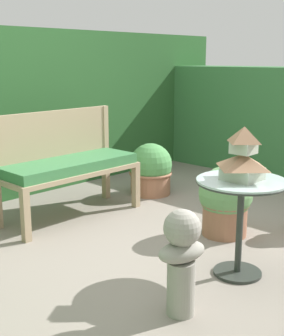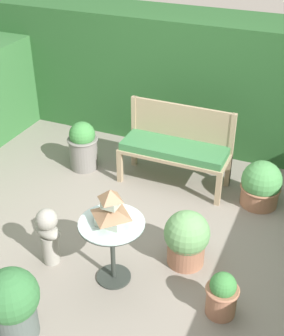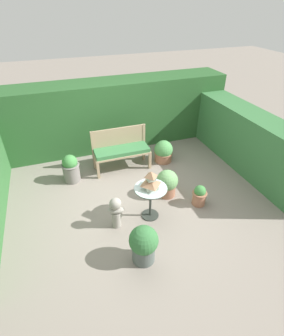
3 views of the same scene
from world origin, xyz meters
The scene contains 8 objects.
ground centered at (0.00, 0.00, 0.00)m, with size 30.00×30.00×0.00m, color gray.
garden_bench centered at (0.02, 1.12, 0.45)m, with size 1.30×0.49×0.53m.
bench_backrest centered at (0.02, 1.34, 0.68)m, with size 1.30×0.06×0.95m.
patio_table centered at (0.07, -0.62, 0.51)m, with size 0.59×0.59×0.65m.
pagoda_birdhouse centered at (0.07, -0.62, 0.80)m, with size 0.29×0.29×0.35m.
garden_bust centered at (-0.59, -0.66, 0.35)m, with size 0.32×0.23×0.62m.
potted_plant_path_edge centered at (1.07, 1.11, 0.25)m, with size 0.46×0.46×0.54m.
potted_plant_patio_mid centered at (0.61, -0.14, 0.29)m, with size 0.44×0.44×0.57m.
Camera 1 is at (-2.48, -2.16, 1.41)m, focal length 50.00 mm.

